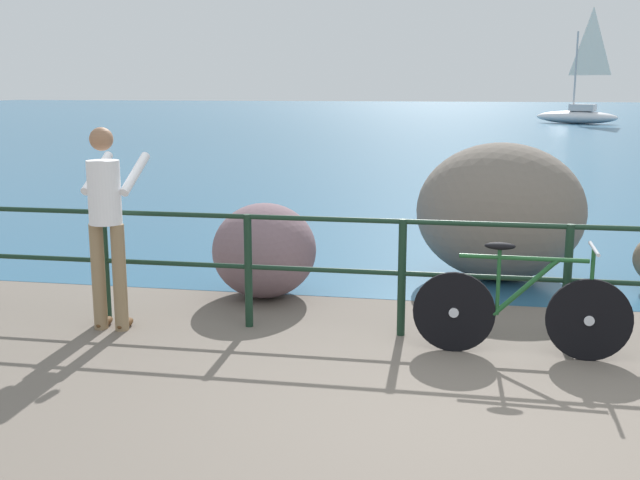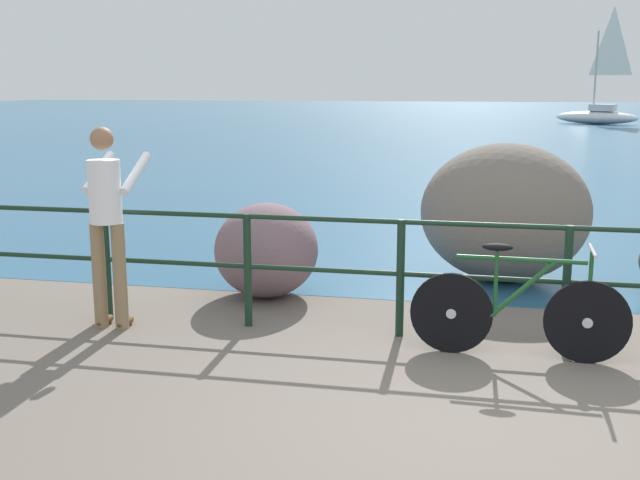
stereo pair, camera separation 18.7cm
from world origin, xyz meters
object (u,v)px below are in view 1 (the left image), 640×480
(breakwater_boulder_main, at_px, (500,212))
(sailboat, at_px, (578,111))
(person_at_railing, at_px, (107,219))
(bicycle, at_px, (521,309))
(breakwater_boulder_left, at_px, (264,250))

(breakwater_boulder_main, height_order, sailboat, sailboat)
(person_at_railing, xyz_separation_m, breakwater_boulder_main, (3.45, 2.45, -0.23))
(person_at_railing, relative_size, sailboat, 0.29)
(bicycle, distance_m, sailboat, 38.64)
(bicycle, height_order, sailboat, sailboat)
(person_at_railing, distance_m, sailboat, 39.25)
(breakwater_boulder_main, relative_size, sailboat, 0.30)
(sailboat, bearing_deg, bicycle, 105.96)
(bicycle, distance_m, person_at_railing, 3.56)
(person_at_railing, relative_size, breakwater_boulder_main, 0.97)
(person_at_railing, bearing_deg, sailboat, -12.39)
(bicycle, distance_m, breakwater_boulder_left, 2.79)
(person_at_railing, distance_m, breakwater_boulder_left, 1.75)
(person_at_railing, relative_size, breakwater_boulder_left, 1.59)
(breakwater_boulder_main, distance_m, sailboat, 36.16)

